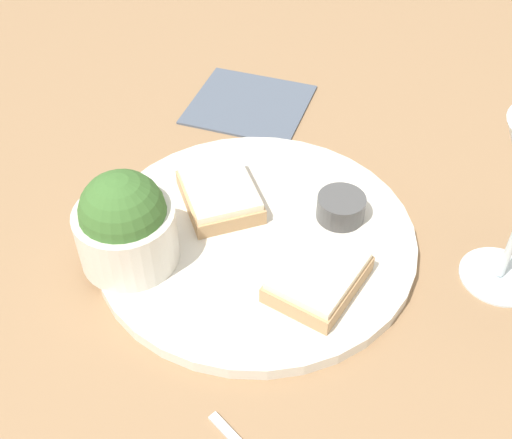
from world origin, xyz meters
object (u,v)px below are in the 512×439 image
object	(u,v)px
cheese_toast_far	(318,277)
napkin	(249,103)
salad_bowl	(125,224)
sauce_ramekin	(341,206)
cheese_toast_near	(220,194)

from	to	relation	value
cheese_toast_far	napkin	size ratio (longest dim) A/B	0.73
salad_bowl	sauce_ramekin	xyz separation A→B (m)	(-0.13, 0.18, -0.03)
sauce_ramekin	cheese_toast_near	bearing A→B (deg)	-80.23
salad_bowl	cheese_toast_far	xyz separation A→B (m)	(-0.03, 0.19, -0.03)
sauce_ramekin	cheese_toast_far	bearing A→B (deg)	1.44
sauce_ramekin	napkin	bearing A→B (deg)	-137.56
salad_bowl	napkin	world-z (taller)	salad_bowl
sauce_ramekin	napkin	world-z (taller)	sauce_ramekin
cheese_toast_far	napkin	distance (m)	0.34
sauce_ramekin	cheese_toast_far	xyz separation A→B (m)	(0.10, 0.00, -0.00)
salad_bowl	sauce_ramekin	bearing A→B (deg)	124.31
napkin	sauce_ramekin	bearing A→B (deg)	42.44
cheese_toast_near	cheese_toast_far	bearing A→B (deg)	59.23
sauce_ramekin	cheese_toast_far	distance (m)	0.10
sauce_ramekin	napkin	xyz separation A→B (m)	(-0.19, -0.17, -0.03)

